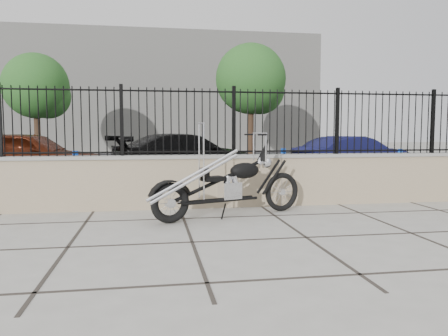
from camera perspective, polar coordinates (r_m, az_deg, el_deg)
name	(u,v)px	position (r m, az deg, el deg)	size (l,w,h in m)	color
ground_plane	(192,242)	(5.57, -4.18, -9.66)	(90.00, 90.00, 0.00)	#99968E
parking_lot	(164,165)	(17.93, -7.81, 0.36)	(30.00, 30.00, 0.00)	black
retaining_wall	(179,182)	(7.94, -5.84, -1.78)	(14.00, 0.36, 0.96)	gray
iron_fence	(179,122)	(7.89, -5.91, 6.04)	(14.00, 0.08, 1.20)	black
background_building	(158,94)	(31.98, -8.60, 9.48)	(22.00, 6.00, 8.00)	beige
chopper_motorcycle	(227,170)	(7.01, 0.40, -0.21)	(2.59, 0.46, 1.55)	black
car_red	(28,156)	(12.99, -24.24, 1.39)	(1.67, 4.14, 1.41)	#46170A
car_black	(187,155)	(13.17, -4.85, 1.64)	(1.84, 4.54, 1.32)	black
car_blue	(353,156)	(14.03, 16.53, 1.49)	(1.31, 3.75, 1.23)	#10123C
bollard_a	(76,173)	(9.88, -18.76, -0.67)	(0.12, 0.12, 0.97)	#0B19AF
bollard_b	(283,169)	(10.51, 7.73, -0.11)	(0.12, 0.12, 0.98)	#0C36BB
bollard_c	(400,169)	(11.32, 21.97, -0.11)	(0.12, 0.12, 0.97)	blue
tree_left	(36,83)	(23.18, -23.38, 10.16)	(3.13, 3.13, 5.27)	#382619
tree_right	(251,76)	(22.27, 3.50, 11.94)	(3.51, 3.51, 5.92)	#382619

